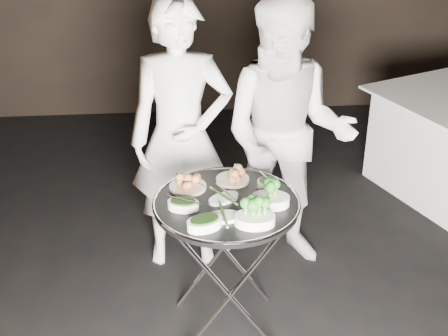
{
  "coord_description": "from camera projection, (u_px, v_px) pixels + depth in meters",
  "views": [
    {
      "loc": [
        -0.42,
        -2.46,
        2.46
      ],
      "look_at": [
        -0.17,
        0.4,
        0.95
      ],
      "focal_mm": 50.0,
      "sensor_mm": 36.0,
      "label": 1
    }
  ],
  "objects": [
    {
      "name": "tray_stand",
      "position": [
        226.0,
        262.0,
        3.34
      ],
      "size": [
        0.56,
        0.47,
        0.82
      ],
      "rotation": [
        0.0,
        0.0,
        0.04
      ],
      "color": "silver",
      "rests_on": "floor"
    },
    {
      "name": "serving_tray",
      "position": [
        227.0,
        204.0,
        3.17
      ],
      "size": [
        0.76,
        0.76,
        0.04
      ],
      "color": "black",
      "rests_on": "tray_stand"
    },
    {
      "name": "potato_plate_a",
      "position": [
        188.0,
        183.0,
        3.28
      ],
      "size": [
        0.2,
        0.2,
        0.07
      ],
      "rotation": [
        0.0,
        0.0,
        -0.33
      ],
      "color": "beige",
      "rests_on": "serving_tray"
    },
    {
      "name": "potato_plate_b",
      "position": [
        233.0,
        176.0,
        3.35
      ],
      "size": [
        0.18,
        0.18,
        0.07
      ],
      "rotation": [
        0.0,
        0.0,
        0.29
      ],
      "color": "beige",
      "rests_on": "serving_tray"
    },
    {
      "name": "greens_bowl",
      "position": [
        268.0,
        183.0,
        3.28
      ],
      "size": [
        0.12,
        0.12,
        0.07
      ],
      "rotation": [
        0.0,
        0.0,
        -0.28
      ],
      "color": "white",
      "rests_on": "serving_tray"
    },
    {
      "name": "asparagus_plate_a",
      "position": [
        224.0,
        197.0,
        3.18
      ],
      "size": [
        0.2,
        0.18,
        0.04
      ],
      "rotation": [
        0.0,
        0.0,
        0.58
      ],
      "color": "white",
      "rests_on": "serving_tray"
    },
    {
      "name": "asparagus_plate_b",
      "position": [
        223.0,
        216.0,
        3.02
      ],
      "size": [
        0.2,
        0.12,
        0.04
      ],
      "rotation": [
        0.0,
        0.0,
        0.08
      ],
      "color": "white",
      "rests_on": "serving_tray"
    },
    {
      "name": "spinach_bowl_a",
      "position": [
        183.0,
        204.0,
        3.1
      ],
      "size": [
        0.18,
        0.14,
        0.06
      ],
      "rotation": [
        0.0,
        0.0,
        -0.24
      ],
      "color": "white",
      "rests_on": "serving_tray"
    },
    {
      "name": "spinach_bowl_b",
      "position": [
        204.0,
        222.0,
        2.94
      ],
      "size": [
        0.21,
        0.17,
        0.07
      ],
      "rotation": [
        0.0,
        0.0,
        0.38
      ],
      "color": "white",
      "rests_on": "serving_tray"
    },
    {
      "name": "broccoli_bowl_a",
      "position": [
        270.0,
        198.0,
        3.13
      ],
      "size": [
        0.21,
        0.16,
        0.08
      ],
      "rotation": [
        0.0,
        0.0,
        -0.11
      ],
      "color": "white",
      "rests_on": "serving_tray"
    },
    {
      "name": "broccoli_bowl_b",
      "position": [
        255.0,
        218.0,
        2.97
      ],
      "size": [
        0.21,
        0.16,
        0.08
      ],
      "rotation": [
        0.0,
        0.0,
        -0.07
      ],
      "color": "white",
      "rests_on": "serving_tray"
    },
    {
      "name": "serving_utensils",
      "position": [
        229.0,
        186.0,
        3.2
      ],
      "size": [
        0.59,
        0.45,
        0.01
      ],
      "color": "silver",
      "rests_on": "serving_tray"
    },
    {
      "name": "waiter_left",
      "position": [
        181.0,
        138.0,
        3.78
      ],
      "size": [
        0.63,
        0.42,
        1.72
      ],
      "primitive_type": "imported",
      "rotation": [
        0.0,
        0.0,
        0.01
      ],
      "color": "white",
      "rests_on": "floor"
    },
    {
      "name": "waiter_right",
      "position": [
        287.0,
        137.0,
        3.78
      ],
      "size": [
        0.99,
        0.85,
        1.74
      ],
      "primitive_type": "imported",
      "rotation": [
        0.0,
        0.0,
        -0.26
      ],
      "color": "white",
      "rests_on": "floor"
    }
  ]
}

